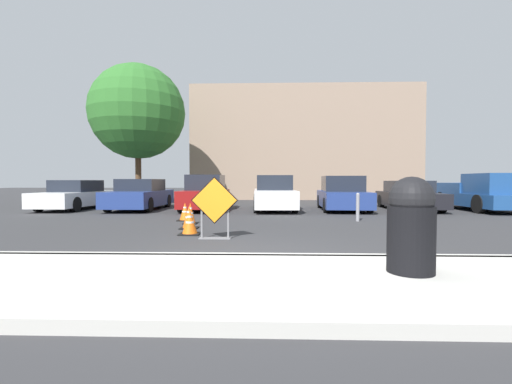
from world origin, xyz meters
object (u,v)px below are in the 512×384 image
object	(u,v)px
road_closed_sign	(215,206)
parked_car_second	(140,195)
parked_car_fifth	(343,195)
parked_car_sixth	(409,196)
parked_car_fourth	(274,194)
bollard_nearest	(358,206)
traffic_cone_nearest	(190,223)
trash_bin	(411,224)
pickup_truck	(484,194)
traffic_cone_fourth	(185,212)
parked_car_third	(206,194)
traffic_cone_third	(190,214)
traffic_cone_second	(189,218)
parked_car_nearest	(76,196)
bollard_second	(409,206)

from	to	relation	value
road_closed_sign	parked_car_second	distance (m)	9.09
parked_car_fifth	parked_car_sixth	world-z (taller)	parked_car_fifth
road_closed_sign	parked_car_fifth	size ratio (longest dim) A/B	0.33
parked_car_fourth	bollard_nearest	distance (m)	5.00
traffic_cone_nearest	bollard_nearest	distance (m)	5.59
parked_car_fourth	bollard_nearest	world-z (taller)	parked_car_fourth
parked_car_sixth	trash_bin	bearing A→B (deg)	71.72
bollard_nearest	traffic_cone_nearest	bearing A→B (deg)	-149.31
pickup_truck	bollard_nearest	bearing A→B (deg)	33.61
road_closed_sign	parked_car_fourth	bearing A→B (deg)	79.12
traffic_cone_fourth	parked_car_fifth	world-z (taller)	parked_car_fifth
parked_car_second	parked_car_third	world-z (taller)	parked_car_third
traffic_cone_third	traffic_cone_fourth	bearing A→B (deg)	113.80
traffic_cone_third	parked_car_sixth	world-z (taller)	parked_car_sixth
parked_car_fourth	parked_car_sixth	bearing A→B (deg)	-179.15
traffic_cone_fourth	parked_car_sixth	bearing A→B (deg)	26.46
pickup_truck	trash_bin	size ratio (longest dim) A/B	4.28
pickup_truck	trash_bin	world-z (taller)	pickup_truck
traffic_cone_second	parked_car_fourth	xyz separation A→B (m)	(2.44, 6.10, 0.41)
parked_car_fourth	traffic_cone_second	bearing A→B (deg)	66.39
traffic_cone_third	trash_bin	bearing A→B (deg)	-54.88
parked_car_nearest	parked_car_third	distance (m)	6.10
parked_car_third	bollard_second	size ratio (longest dim) A/B	4.36
traffic_cone_fourth	parked_car_nearest	xyz separation A→B (m)	(-6.13, 4.43, 0.34)
parked_car_second	trash_bin	distance (m)	13.41
traffic_cone_fourth	bollard_nearest	world-z (taller)	bollard_nearest
traffic_cone_third	parked_car_nearest	distance (m)	8.34
parked_car_third	bollard_nearest	world-z (taller)	parked_car_third
traffic_cone_nearest	parked_car_fourth	world-z (taller)	parked_car_fourth
parked_car_fourth	trash_bin	world-z (taller)	parked_car_fourth
traffic_cone_fourth	trash_bin	size ratio (longest dim) A/B	0.48
parked_car_fifth	traffic_cone_nearest	bearing A→B (deg)	56.56
traffic_cone_second	parked_car_third	world-z (taller)	parked_car_third
parked_car_third	traffic_cone_fourth	bearing A→B (deg)	90.70
pickup_truck	bollard_nearest	size ratio (longest dim) A/B	5.68
traffic_cone_fourth	parked_car_second	size ratio (longest dim) A/B	0.13
parked_car_fourth	trash_bin	xyz separation A→B (m)	(1.51, -10.94, 0.05)
traffic_cone_fourth	trash_bin	xyz separation A→B (m)	(4.50, -6.70, 0.47)
trash_bin	bollard_nearest	distance (m)	6.79
parked_car_third	pickup_truck	xyz separation A→B (m)	(12.16, -0.02, 0.01)
parked_car_nearest	pickup_truck	xyz separation A→B (m)	(18.25, -0.39, 0.10)
road_closed_sign	traffic_cone_third	bearing A→B (deg)	113.19
parked_car_nearest	trash_bin	distance (m)	15.40
bollard_nearest	bollard_second	bearing A→B (deg)	0.00
traffic_cone_second	traffic_cone_fourth	bearing A→B (deg)	106.67
parked_car_fifth	parked_car_third	bearing A→B (deg)	4.27
parked_car_nearest	trash_bin	size ratio (longest dim) A/B	3.74
traffic_cone_nearest	pickup_truck	xyz separation A→B (m)	(11.31, 6.89, 0.44)
parked_car_second	traffic_cone_third	bearing A→B (deg)	123.14
traffic_cone_second	bollard_second	xyz separation A→B (m)	(6.69, 1.84, 0.19)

